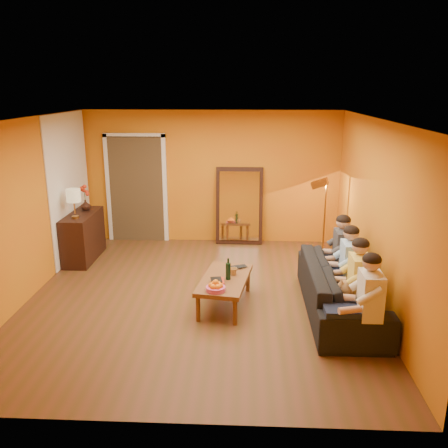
{
  "coord_description": "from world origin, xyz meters",
  "views": [
    {
      "loc": [
        0.68,
        -6.45,
        3.02
      ],
      "look_at": [
        0.35,
        0.5,
        1.0
      ],
      "focal_mm": 38.0,
      "sensor_mm": 36.0,
      "label": 1
    }
  ],
  "objects_px": {
    "person_far_right": "(342,255)",
    "tumbler": "(233,271)",
    "person_mid_right": "(350,268)",
    "laptop": "(238,268)",
    "dog": "(350,310)",
    "person_mid_left": "(359,284)",
    "sideboard": "(83,236)",
    "sofa": "(341,289)",
    "vase": "(86,205)",
    "person_far_left": "(370,303)",
    "table_lamp": "(74,204)",
    "wine_bottle": "(228,269)",
    "floor_lamp": "(325,219)",
    "mirror_frame": "(239,206)",
    "coffee_table": "(225,291)"
  },
  "relations": [
    {
      "from": "floor_lamp",
      "to": "person_far_left",
      "type": "xyz_separation_m",
      "value": [
        0.03,
        -3.21,
        -0.11
      ]
    },
    {
      "from": "laptop",
      "to": "sideboard",
      "type": "bearing_deg",
      "value": 130.6
    },
    {
      "from": "sofa",
      "to": "person_far_right",
      "type": "bearing_deg",
      "value": -11.31
    },
    {
      "from": "mirror_frame",
      "to": "coffee_table",
      "type": "height_order",
      "value": "mirror_frame"
    },
    {
      "from": "person_mid_left",
      "to": "tumbler",
      "type": "height_order",
      "value": "person_mid_left"
    },
    {
      "from": "sideboard",
      "to": "laptop",
      "type": "height_order",
      "value": "sideboard"
    },
    {
      "from": "table_lamp",
      "to": "vase",
      "type": "xyz_separation_m",
      "value": [
        0.0,
        0.55,
        -0.16
      ]
    },
    {
      "from": "mirror_frame",
      "to": "person_mid_right",
      "type": "bearing_deg",
      "value": -61.35
    },
    {
      "from": "laptop",
      "to": "vase",
      "type": "relative_size",
      "value": 1.56
    },
    {
      "from": "person_mid_right",
      "to": "laptop",
      "type": "height_order",
      "value": "person_mid_right"
    },
    {
      "from": "person_mid_right",
      "to": "person_mid_left",
      "type": "bearing_deg",
      "value": -90.0
    },
    {
      "from": "dog",
      "to": "person_mid_right",
      "type": "height_order",
      "value": "person_mid_right"
    },
    {
      "from": "coffee_table",
      "to": "laptop",
      "type": "xyz_separation_m",
      "value": [
        0.18,
        0.35,
        0.22
      ]
    },
    {
      "from": "floor_lamp",
      "to": "tumbler",
      "type": "xyz_separation_m",
      "value": [
        -1.58,
        -1.96,
        -0.25
      ]
    },
    {
      "from": "sofa",
      "to": "person_mid_left",
      "type": "xyz_separation_m",
      "value": [
        0.13,
        -0.45,
        0.26
      ]
    },
    {
      "from": "wine_bottle",
      "to": "vase",
      "type": "height_order",
      "value": "vase"
    },
    {
      "from": "person_mid_right",
      "to": "tumbler",
      "type": "relative_size",
      "value": 11.23
    },
    {
      "from": "person_mid_right",
      "to": "wine_bottle",
      "type": "xyz_separation_m",
      "value": [
        -1.68,
        -0.02,
        -0.03
      ]
    },
    {
      "from": "coffee_table",
      "to": "person_mid_right",
      "type": "xyz_separation_m",
      "value": [
        1.73,
        -0.03,
        0.4
      ]
    },
    {
      "from": "mirror_frame",
      "to": "sideboard",
      "type": "xyz_separation_m",
      "value": [
        -2.79,
        -1.08,
        -0.34
      ]
    },
    {
      "from": "coffee_table",
      "to": "vase",
      "type": "xyz_separation_m",
      "value": [
        -2.64,
        2.03,
        0.74
      ]
    },
    {
      "from": "mirror_frame",
      "to": "vase",
      "type": "bearing_deg",
      "value": -163.43
    },
    {
      "from": "mirror_frame",
      "to": "dog",
      "type": "bearing_deg",
      "value": -68.89
    },
    {
      "from": "sideboard",
      "to": "sofa",
      "type": "bearing_deg",
      "value": -24.27
    },
    {
      "from": "person_mid_right",
      "to": "person_far_right",
      "type": "xyz_separation_m",
      "value": [
        0.0,
        0.55,
        0.0
      ]
    },
    {
      "from": "table_lamp",
      "to": "vase",
      "type": "distance_m",
      "value": 0.57
    },
    {
      "from": "laptop",
      "to": "mirror_frame",
      "type": "bearing_deg",
      "value": 68.16
    },
    {
      "from": "person_mid_left",
      "to": "person_mid_right",
      "type": "relative_size",
      "value": 1.0
    },
    {
      "from": "person_far_left",
      "to": "person_far_right",
      "type": "bearing_deg",
      "value": 90.0
    },
    {
      "from": "sideboard",
      "to": "dog",
      "type": "height_order",
      "value": "sideboard"
    },
    {
      "from": "dog",
      "to": "wine_bottle",
      "type": "distance_m",
      "value": 1.74
    },
    {
      "from": "wine_bottle",
      "to": "tumbler",
      "type": "height_order",
      "value": "wine_bottle"
    },
    {
      "from": "person_far_left",
      "to": "vase",
      "type": "xyz_separation_m",
      "value": [
        -4.37,
        3.16,
        0.34
      ]
    },
    {
      "from": "coffee_table",
      "to": "person_far_left",
      "type": "height_order",
      "value": "person_far_left"
    },
    {
      "from": "person_mid_right",
      "to": "tumbler",
      "type": "distance_m",
      "value": 1.63
    },
    {
      "from": "sofa",
      "to": "person_mid_right",
      "type": "distance_m",
      "value": 0.31
    },
    {
      "from": "table_lamp",
      "to": "tumbler",
      "type": "height_order",
      "value": "table_lamp"
    },
    {
      "from": "person_far_right",
      "to": "tumbler",
      "type": "distance_m",
      "value": 1.67
    },
    {
      "from": "table_lamp",
      "to": "person_mid_left",
      "type": "distance_m",
      "value": 4.86
    },
    {
      "from": "person_mid_left",
      "to": "vase",
      "type": "xyz_separation_m",
      "value": [
        -4.37,
        2.61,
        0.34
      ]
    },
    {
      "from": "dog",
      "to": "person_far_right",
      "type": "bearing_deg",
      "value": 104.87
    },
    {
      "from": "person_mid_right",
      "to": "laptop",
      "type": "distance_m",
      "value": 1.61
    },
    {
      "from": "dog",
      "to": "tumbler",
      "type": "bearing_deg",
      "value": 168.02
    },
    {
      "from": "sideboard",
      "to": "person_far_left",
      "type": "height_order",
      "value": "person_far_left"
    },
    {
      "from": "dog",
      "to": "laptop",
      "type": "distance_m",
      "value": 1.84
    },
    {
      "from": "person_far_left",
      "to": "vase",
      "type": "distance_m",
      "value": 5.4
    },
    {
      "from": "vase",
      "to": "sofa",
      "type": "bearing_deg",
      "value": -27.02
    },
    {
      "from": "mirror_frame",
      "to": "vase",
      "type": "xyz_separation_m",
      "value": [
        -2.79,
        -0.83,
        0.19
      ]
    },
    {
      "from": "sideboard",
      "to": "person_mid_right",
      "type": "bearing_deg",
      "value": -22.52
    },
    {
      "from": "wine_bottle",
      "to": "vase",
      "type": "distance_m",
      "value": 3.42
    }
  ]
}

